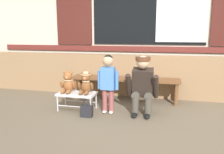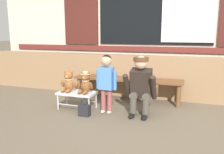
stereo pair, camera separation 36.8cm
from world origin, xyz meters
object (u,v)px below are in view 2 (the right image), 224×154
Objects in this scene: teddy_bear_with_hat at (85,83)px; adult_crouching at (142,86)px; handbag_on_ground at (84,110)px; small_display_bench at (77,94)px; child_standing at (106,77)px; wooden_bench_long at (127,81)px; teddy_bear_plain at (68,82)px.

teddy_bear_with_hat is 0.38× the size of adult_crouching.
handbag_on_ground is at bearing -68.31° from teddy_bear_with_hat.
adult_crouching reaches higher than handbag_on_ground.
small_display_bench is 1.13m from adult_crouching.
adult_crouching reaches higher than teddy_bear_with_hat.
handbag_on_ground is (0.27, -0.28, -0.17)m from small_display_bench.
child_standing is at bearing -2.92° from small_display_bench.
handbag_on_ground is (-0.84, -0.33, -0.38)m from adult_crouching.
wooden_bench_long is 1.18m from handbag_on_ground.
teddy_bear_plain is 1.00× the size of teddy_bear_with_hat.
teddy_bear_plain is (-0.83, -0.79, 0.09)m from wooden_bench_long.
small_display_bench is 0.64m from child_standing.
small_display_bench is 2.35× the size of handbag_on_ground.
teddy_bear_plain is 0.72m from child_standing.
teddy_bear_plain is 0.63m from handbag_on_ground.
wooden_bench_long reaches higher than small_display_bench.
child_standing is at bearing -98.23° from wooden_bench_long.
child_standing reaches higher than teddy_bear_plain.
teddy_bear_with_hat is at bearing 175.58° from child_standing.
small_display_bench is 0.26m from teddy_bear_with_hat.
adult_crouching is at bearing 3.00° from teddy_bear_with_hat.
child_standing reaches higher than small_display_bench.
teddy_bear_plain and teddy_bear_with_hat have the same top height.
child_standing is 0.57m from adult_crouching.
teddy_bear_plain is 0.32m from teddy_bear_with_hat.
teddy_bear_with_hat is (0.16, 0.00, 0.21)m from small_display_bench.
teddy_bear_with_hat reaches higher than wooden_bench_long.
small_display_bench is 0.67× the size of child_standing.
wooden_bench_long is 0.86m from child_standing.
teddy_bear_with_hat is 0.38× the size of child_standing.
wooden_bench_long is 0.87m from adult_crouching.
wooden_bench_long is 1.04m from small_display_bench.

